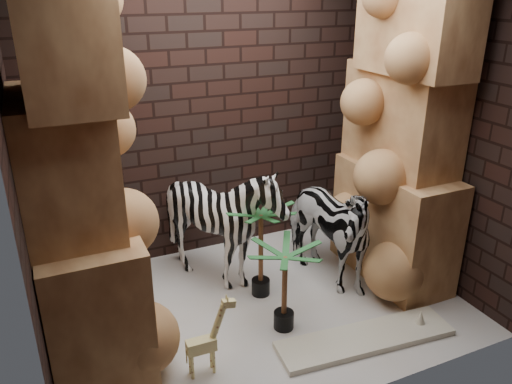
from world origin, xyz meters
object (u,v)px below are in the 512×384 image
giraffe_toy (201,338)px  zebra_left (223,229)px  palm_front (261,251)px  zebra_right (324,219)px  palm_back (285,288)px  surfboard (365,338)px

giraffe_toy → zebra_left: bearing=63.1°
palm_front → zebra_right: bearing=-1.4°
palm_front → giraffe_toy: bearing=-137.3°
giraffe_toy → palm_front: palm_front is taller
zebra_left → palm_back: bearing=-64.1°
zebra_right → surfboard: zebra_right is taller
palm_front → surfboard: 1.17m
zebra_right → palm_front: bearing=169.6°
giraffe_toy → palm_front: size_ratio=0.70×
zebra_right → zebra_left: (-0.87, 0.35, -0.09)m
zebra_left → surfboard: zebra_left is taller
palm_front → surfboard: palm_front is taller
zebra_left → giraffe_toy: size_ratio=1.96×
giraffe_toy → surfboard: giraffe_toy is taller
giraffe_toy → palm_back: palm_back is taller
palm_front → palm_back: (-0.03, -0.54, -0.07)m
zebra_left → palm_front: (0.23, -0.34, -0.11)m
zebra_right → giraffe_toy: bearing=-162.0°
palm_front → palm_back: 0.54m
palm_front → surfboard: size_ratio=0.61×
zebra_right → zebra_left: size_ratio=1.05×
zebra_left → giraffe_toy: zebra_left is taller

